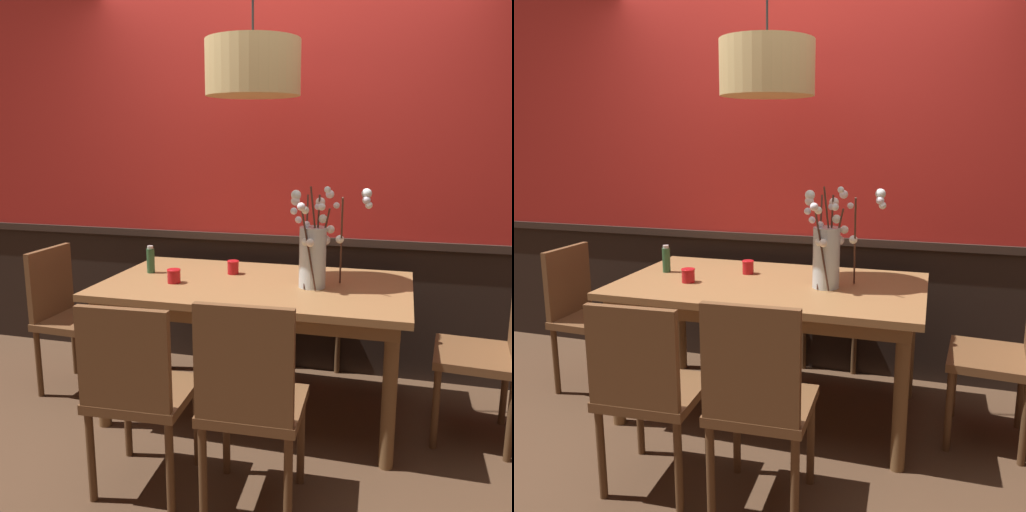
# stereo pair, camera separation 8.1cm
# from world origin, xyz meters

# --- Properties ---
(ground_plane) EXTENTS (24.00, 24.00, 0.00)m
(ground_plane) POSITION_xyz_m (0.00, 0.00, 0.00)
(ground_plane) COLOR #4C3321
(back_wall) EXTENTS (5.46, 0.14, 2.92)m
(back_wall) POSITION_xyz_m (0.00, 0.72, 1.45)
(back_wall) COLOR black
(back_wall) RESTS_ON ground
(dining_table) EXTENTS (1.71, 0.98, 0.77)m
(dining_table) POSITION_xyz_m (0.00, 0.00, 0.69)
(dining_table) COLOR olive
(dining_table) RESTS_ON ground
(chair_far_side_right) EXTENTS (0.42, 0.43, 0.89)m
(chair_far_side_right) POSITION_xyz_m (0.22, 0.89, 0.50)
(chair_far_side_right) COLOR brown
(chair_far_side_right) RESTS_ON ground
(chair_near_side_right) EXTENTS (0.43, 0.43, 0.95)m
(chair_near_side_right) POSITION_xyz_m (0.22, -0.88, 0.53)
(chair_near_side_right) COLOR brown
(chair_near_side_right) RESTS_ON ground
(chair_far_side_left) EXTENTS (0.42, 0.40, 0.89)m
(chair_far_side_left) POSITION_xyz_m (-0.24, 0.88, 0.51)
(chair_far_side_left) COLOR brown
(chair_far_side_left) RESTS_ON ground
(chair_head_east_end) EXTENTS (0.45, 0.48, 0.94)m
(chair_head_east_end) POSITION_xyz_m (1.26, 0.01, 0.53)
(chair_head_east_end) COLOR brown
(chair_head_east_end) RESTS_ON ground
(chair_near_side_left) EXTENTS (0.44, 0.44, 0.90)m
(chair_near_side_left) POSITION_xyz_m (-0.30, -0.88, 0.50)
(chair_near_side_left) COLOR brown
(chair_near_side_left) RESTS_ON ground
(chair_head_west_end) EXTENTS (0.41, 0.43, 0.90)m
(chair_head_west_end) POSITION_xyz_m (-1.23, -0.02, 0.51)
(chair_head_west_end) COLOR brown
(chair_head_west_end) RESTS_ON ground
(vase_with_blossoms) EXTENTS (0.44, 0.29, 0.55)m
(vase_with_blossoms) POSITION_xyz_m (0.33, -0.01, 0.97)
(vase_with_blossoms) COLOR silver
(vase_with_blossoms) RESTS_ON dining_table
(candle_holder_nearer_center) EXTENTS (0.07, 0.07, 0.08)m
(candle_holder_nearer_center) POSITION_xyz_m (-0.19, 0.16, 0.82)
(candle_holder_nearer_center) COLOR red
(candle_holder_nearer_center) RESTS_ON dining_table
(candle_holder_nearer_edge) EXTENTS (0.08, 0.08, 0.08)m
(candle_holder_nearer_edge) POSITION_xyz_m (-0.44, -0.13, 0.81)
(candle_holder_nearer_edge) COLOR red
(candle_holder_nearer_edge) RESTS_ON dining_table
(condiment_bottle) EXTENTS (0.05, 0.05, 0.17)m
(condiment_bottle) POSITION_xyz_m (-0.67, 0.06, 0.85)
(condiment_bottle) COLOR #2D5633
(condiment_bottle) RESTS_ON dining_table
(pendant_lamp) EXTENTS (0.51, 0.51, 1.14)m
(pendant_lamp) POSITION_xyz_m (-0.03, 0.05, 1.93)
(pendant_lamp) COLOR tan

